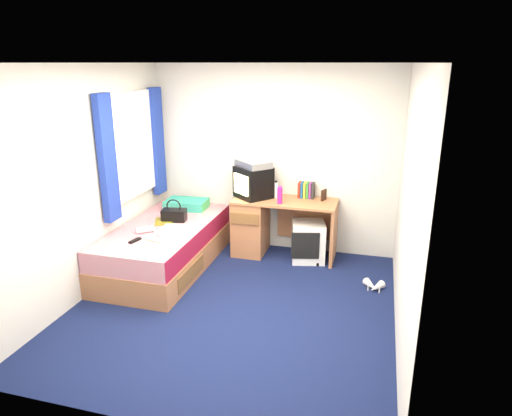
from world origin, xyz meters
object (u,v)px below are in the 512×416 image
(bed, at_px, (165,246))
(white_heels, at_px, (374,286))
(storage_cube, at_px, (308,241))
(crt_tv, at_px, (253,182))
(picture_frame, at_px, (324,195))
(water_bottle, at_px, (145,230))
(desk, at_px, (264,224))
(pink_water_bottle, at_px, (280,196))
(vcr, at_px, (253,164))
(handbag, at_px, (174,215))
(pillow, at_px, (187,204))
(towel, at_px, (174,232))
(colour_swatch_fan, at_px, (155,240))
(magazine, at_px, (164,221))
(aerosol_can, at_px, (276,190))
(remote_control, at_px, (135,240))

(bed, bearing_deg, white_heels, 1.23)
(storage_cube, relative_size, crt_tv, 0.92)
(picture_frame, bearing_deg, water_bottle, -129.62)
(desk, height_order, water_bottle, desk)
(pink_water_bottle, distance_m, water_bottle, 1.65)
(vcr, relative_size, handbag, 1.37)
(crt_tv, distance_m, handbag, 1.07)
(pillow, relative_size, storage_cube, 1.08)
(bed, distance_m, pillow, 0.77)
(bed, xyz_separation_m, white_heels, (2.48, 0.05, -0.23))
(towel, height_order, white_heels, towel)
(water_bottle, xyz_separation_m, colour_swatch_fan, (0.23, -0.20, -0.03))
(magazine, bearing_deg, aerosol_can, 29.38)
(picture_frame, relative_size, remote_control, 0.88)
(pink_water_bottle, height_order, remote_control, pink_water_bottle)
(handbag, relative_size, towel, 1.13)
(picture_frame, xyz_separation_m, magazine, (-1.85, -0.73, -0.27))
(pink_water_bottle, bearing_deg, aerosol_can, 113.52)
(aerosol_can, height_order, towel, aerosol_can)
(desk, distance_m, water_bottle, 1.55)
(bed, distance_m, water_bottle, 0.43)
(desk, bearing_deg, bed, -144.72)
(storage_cube, xyz_separation_m, towel, (-1.38, -0.94, 0.34))
(crt_tv, relative_size, white_heels, 2.09)
(colour_swatch_fan, bearing_deg, pillow, 96.43)
(magazine, height_order, white_heels, magazine)
(water_bottle, bearing_deg, pink_water_bottle, 31.47)
(towel, height_order, remote_control, towel)
(handbag, bearing_deg, aerosol_can, 18.58)
(bed, xyz_separation_m, desk, (1.05, 0.74, 0.14))
(storage_cube, bearing_deg, desk, 159.67)
(crt_tv, relative_size, handbag, 1.72)
(storage_cube, relative_size, magazine, 1.79)
(crt_tv, distance_m, magazine, 1.21)
(vcr, bearing_deg, handbag, -104.43)
(crt_tv, bearing_deg, vcr, 90.00)
(pillow, bearing_deg, towel, -74.21)
(bed, xyz_separation_m, magazine, (-0.06, 0.11, 0.28))
(white_heels, bearing_deg, desk, 154.32)
(magazine, xyz_separation_m, water_bottle, (-0.05, -0.39, 0.03))
(water_bottle, bearing_deg, magazine, 83.31)
(remote_control, relative_size, white_heels, 0.61)
(magazine, bearing_deg, pillow, 85.40)
(vcr, relative_size, picture_frame, 3.09)
(pink_water_bottle, distance_m, aerosol_can, 0.26)
(handbag, bearing_deg, magazine, -154.36)
(desk, bearing_deg, handbag, -151.00)
(bed, xyz_separation_m, colour_swatch_fan, (0.12, -0.48, 0.28))
(bed, xyz_separation_m, pink_water_bottle, (1.29, 0.57, 0.58))
(bed, height_order, aerosol_can, aerosol_can)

